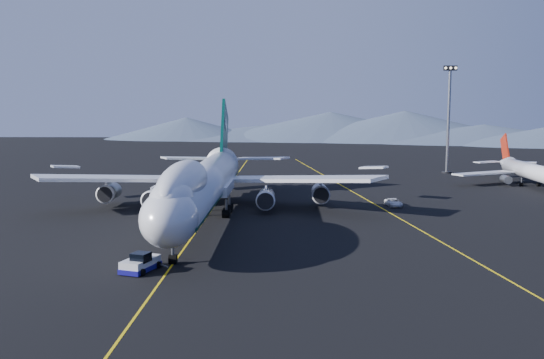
{
  "coord_description": "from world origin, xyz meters",
  "views": [
    {
      "loc": [
        12.87,
        -93.59,
        17.96
      ],
      "look_at": [
        10.59,
        4.07,
        6.0
      ],
      "focal_mm": 40.0,
      "sensor_mm": 36.0,
      "label": 1
    }
  ],
  "objects_px": {
    "service_van": "(393,202)",
    "floodlight_mast": "(448,119)",
    "second_jet": "(531,172)",
    "boeing_747": "(204,184)",
    "pushback_tug": "(140,265)"
  },
  "relations": [
    {
      "from": "service_van",
      "to": "floodlight_mast",
      "type": "relative_size",
      "value": 0.18
    },
    {
      "from": "second_jet",
      "to": "floodlight_mast",
      "type": "height_order",
      "value": "floodlight_mast"
    },
    {
      "from": "floodlight_mast",
      "to": "boeing_747",
      "type": "bearing_deg",
      "value": -129.27
    },
    {
      "from": "boeing_747",
      "to": "second_jet",
      "type": "xyz_separation_m",
      "value": [
        67.4,
        41.37,
        -2.44
      ]
    },
    {
      "from": "pushback_tug",
      "to": "service_van",
      "type": "bearing_deg",
      "value": 69.69
    },
    {
      "from": "second_jet",
      "to": "boeing_747",
      "type": "bearing_deg",
      "value": -159.46
    },
    {
      "from": "boeing_747",
      "to": "second_jet",
      "type": "bearing_deg",
      "value": 31.54
    },
    {
      "from": "boeing_747",
      "to": "floodlight_mast",
      "type": "xyz_separation_m",
      "value": [
        55.85,
        68.31,
        8.55
      ]
    },
    {
      "from": "pushback_tug",
      "to": "second_jet",
      "type": "distance_m",
      "value": 99.95
    },
    {
      "from": "boeing_747",
      "to": "service_van",
      "type": "bearing_deg",
      "value": 23.59
    },
    {
      "from": "boeing_747",
      "to": "service_van",
      "type": "height_order",
      "value": "boeing_747"
    },
    {
      "from": "pushback_tug",
      "to": "floodlight_mast",
      "type": "relative_size",
      "value": 0.2
    },
    {
      "from": "second_jet",
      "to": "floodlight_mast",
      "type": "distance_m",
      "value": 31.31
    },
    {
      "from": "boeing_747",
      "to": "pushback_tug",
      "type": "relative_size",
      "value": 13.05
    },
    {
      "from": "pushback_tug",
      "to": "service_van",
      "type": "xyz_separation_m",
      "value": [
        35.16,
        43.58,
        0.0
      ]
    }
  ]
}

